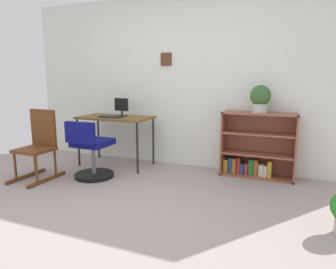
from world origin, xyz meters
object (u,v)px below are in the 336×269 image
(desk, at_px, (115,120))
(rocking_chair, at_px, (39,144))
(monitor, at_px, (122,108))
(office_chair, at_px, (91,153))
(keyboard, at_px, (110,117))
(bookshelf_low, at_px, (257,148))
(potted_plant_on_shelf, at_px, (260,98))

(desk, xyz_separation_m, rocking_chair, (-0.60, -0.92, -0.23))
(desk, bearing_deg, rocking_chair, -123.13)
(monitor, distance_m, office_chair, 0.94)
(rocking_chair, bearing_deg, monitor, 57.76)
(keyboard, distance_m, rocking_chair, 1.04)
(office_chair, bearing_deg, desk, 92.93)
(desk, distance_m, bookshelf_low, 2.08)
(desk, height_order, keyboard, keyboard)
(keyboard, height_order, office_chair, office_chair)
(keyboard, bearing_deg, rocking_chair, -126.87)
(desk, bearing_deg, keyboard, -91.72)
(desk, height_order, monitor, monitor)
(desk, relative_size, rocking_chair, 1.20)
(monitor, height_order, office_chair, monitor)
(monitor, height_order, bookshelf_low, monitor)
(monitor, bearing_deg, potted_plant_on_shelf, 3.19)
(office_chair, bearing_deg, rocking_chair, -158.27)
(monitor, xyz_separation_m, office_chair, (-0.01, -0.78, -0.53))
(office_chair, relative_size, potted_plant_on_shelf, 2.20)
(keyboard, height_order, potted_plant_on_shelf, potted_plant_on_shelf)
(monitor, bearing_deg, office_chair, -90.95)
(keyboard, relative_size, office_chair, 0.44)
(desk, xyz_separation_m, keyboard, (-0.00, -0.12, 0.07))
(desk, xyz_separation_m, bookshelf_low, (2.04, 0.28, -0.30))
(rocking_chair, distance_m, potted_plant_on_shelf, 2.95)
(monitor, height_order, potted_plant_on_shelf, potted_plant_on_shelf)
(monitor, relative_size, rocking_chair, 0.30)
(desk, height_order, rocking_chair, rocking_chair)
(keyboard, relative_size, rocking_chair, 0.38)
(bookshelf_low, bearing_deg, keyboard, -168.86)
(keyboard, height_order, bookshelf_low, bookshelf_low)
(keyboard, height_order, rocking_chair, rocking_chair)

